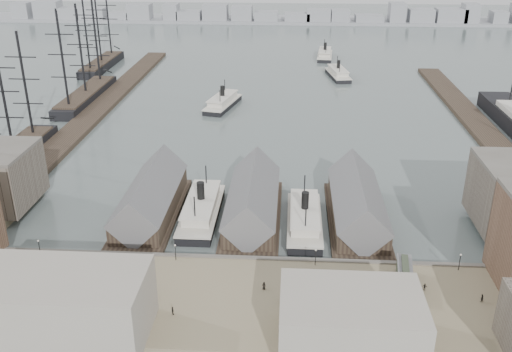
# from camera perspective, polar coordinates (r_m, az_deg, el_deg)

# --- Properties ---
(ground) EXTENTS (900.00, 900.00, 0.00)m
(ground) POSITION_cam_1_polar(r_m,az_deg,el_deg) (130.72, -0.84, -7.74)
(ground) COLOR #4D5958
(ground) RESTS_ON ground
(quay) EXTENTS (180.00, 30.00, 2.00)m
(quay) POSITION_cam_1_polar(r_m,az_deg,el_deg) (113.64, -1.64, -12.59)
(quay) COLOR #7B6E53
(quay) RESTS_ON ground
(seawall) EXTENTS (180.00, 1.20, 2.30)m
(seawall) POSITION_cam_1_polar(r_m,az_deg,el_deg) (125.72, -1.03, -8.53)
(seawall) COLOR #59544C
(seawall) RESTS_ON ground
(west_wharf) EXTENTS (10.00, 220.00, 1.60)m
(west_wharf) POSITION_cam_1_polar(r_m,az_deg,el_deg) (234.55, -15.78, 6.19)
(west_wharf) COLOR #2D231C
(west_wharf) RESTS_ON ground
(east_wharf) EXTENTS (10.00, 180.00, 1.60)m
(east_wharf) POSITION_cam_1_polar(r_m,az_deg,el_deg) (223.02, 21.55, 4.50)
(east_wharf) COLOR #2D231C
(east_wharf) RESTS_ON ground
(ferry_shed_west) EXTENTS (14.00, 42.00, 12.60)m
(ferry_shed_west) POSITION_cam_1_polar(r_m,az_deg,el_deg) (147.13, -10.50, -2.29)
(ferry_shed_west) COLOR #2D231C
(ferry_shed_west) RESTS_ON ground
(ferry_shed_center) EXTENTS (14.00, 42.00, 12.60)m
(ferry_shed_center) POSITION_cam_1_polar(r_m,az_deg,el_deg) (143.19, -0.33, -2.62)
(ferry_shed_center) COLOR #2D231C
(ferry_shed_center) RESTS_ON ground
(ferry_shed_east) EXTENTS (14.00, 42.00, 12.60)m
(ferry_shed_east) POSITION_cam_1_polar(r_m,az_deg,el_deg) (143.92, 10.06, -2.87)
(ferry_shed_east) COLOR #2D231C
(ferry_shed_east) RESTS_ON ground
(street_bldg_center) EXTENTS (24.00, 16.00, 10.00)m
(street_bldg_center) POSITION_cam_1_polar(r_m,az_deg,el_deg) (100.71, 9.44, -14.17)
(street_bldg_center) COLOR gray
(street_bldg_center) RESTS_ON quay
(street_bldg_west) EXTENTS (30.00, 16.00, 12.00)m
(street_bldg_west) POSITION_cam_1_polar(r_m,az_deg,el_deg) (106.85, -18.92, -12.13)
(street_bldg_west) COLOR gray
(street_bldg_west) RESTS_ON quay
(lamp_post_far_w) EXTENTS (0.44, 0.44, 3.92)m
(lamp_post_far_w) POSITION_cam_1_polar(r_m,az_deg,el_deg) (133.39, -20.89, -6.44)
(lamp_post_far_w) COLOR black
(lamp_post_far_w) RESTS_ON quay
(lamp_post_near_w) EXTENTS (0.44, 0.44, 3.92)m
(lamp_post_near_w) POSITION_cam_1_polar(r_m,az_deg,el_deg) (124.32, -8.07, -7.27)
(lamp_post_near_w) COLOR black
(lamp_post_near_w) RESTS_ON quay
(lamp_post_near_e) EXTENTS (0.44, 0.44, 3.92)m
(lamp_post_near_e) POSITION_cam_1_polar(r_m,az_deg,el_deg) (122.13, 5.99, -7.77)
(lamp_post_near_e) COLOR black
(lamp_post_near_e) RESTS_ON quay
(lamp_post_far_e) EXTENTS (0.44, 0.44, 3.92)m
(lamp_post_far_e) POSITION_cam_1_polar(r_m,az_deg,el_deg) (127.19, 19.74, -7.81)
(lamp_post_far_e) COLOR black
(lamp_post_far_e) RESTS_ON quay
(far_shore) EXTENTS (500.00, 40.00, 15.72)m
(far_shore) POSITION_cam_1_polar(r_m,az_deg,el_deg) (449.90, 2.28, 15.60)
(far_shore) COLOR gray
(far_shore) RESTS_ON ground
(ferry_docked_west) EXTENTS (8.76, 29.19, 10.43)m
(ferry_docked_west) POSITION_cam_1_polar(r_m,az_deg,el_deg) (145.25, -5.47, -3.30)
(ferry_docked_west) COLOR black
(ferry_docked_west) RESTS_ON ground
(ferry_docked_east) EXTENTS (8.36, 27.85, 9.95)m
(ferry_docked_east) POSITION_cam_1_polar(r_m,az_deg,el_deg) (140.89, 4.86, -4.24)
(ferry_docked_east) COLOR black
(ferry_docked_east) RESTS_ON ground
(ferry_open_near) EXTENTS (13.77, 27.60, 9.46)m
(ferry_open_near) POSITION_cam_1_polar(r_m,az_deg,el_deg) (234.34, -3.35, 7.40)
(ferry_open_near) COLOR black
(ferry_open_near) RESTS_ON ground
(ferry_open_mid) EXTENTS (11.72, 26.06, 8.98)m
(ferry_open_mid) POSITION_cam_1_polar(r_m,az_deg,el_deg) (284.34, 8.20, 10.13)
(ferry_open_mid) COLOR black
(ferry_open_mid) RESTS_ON ground
(ferry_open_far) EXTENTS (9.63, 26.30, 9.21)m
(ferry_open_far) POSITION_cam_1_polar(r_m,az_deg,el_deg) (326.45, 6.90, 11.98)
(ferry_open_far) COLOR black
(ferry_open_far) RESTS_ON ground
(sailing_ship_near) EXTENTS (9.22, 63.53, 37.91)m
(sailing_ship_near) POSITION_cam_1_polar(r_m,az_deg,el_deg) (188.72, -23.99, 1.34)
(sailing_ship_near) COLOR black
(sailing_ship_near) RESTS_ON ground
(sailing_ship_mid) EXTENTS (9.69, 56.01, 39.86)m
(sailing_ship_mid) POSITION_cam_1_polar(r_m,az_deg,el_deg) (252.97, -16.63, 7.83)
(sailing_ship_mid) COLOR black
(sailing_ship_mid) RESTS_ON ground
(sailing_ship_far) EXTENTS (9.10, 50.57, 37.42)m
(sailing_ship_far) POSITION_cam_1_polar(r_m,az_deg,el_deg) (311.34, -15.17, 10.86)
(sailing_ship_far) COLOR black
(sailing_ship_far) RESTS_ON ground
(tram) EXTENTS (4.34, 11.59, 4.02)m
(tram) POSITION_cam_1_polar(r_m,az_deg,el_deg) (119.24, 14.62, -9.73)
(tram) COLOR black
(tram) RESTS_ON quay
(horse_cart_left) EXTENTS (4.75, 3.46, 1.64)m
(horse_cart_left) POSITION_cam_1_polar(r_m,az_deg,el_deg) (124.93, -18.82, -9.30)
(horse_cart_left) COLOR black
(horse_cart_left) RESTS_ON quay
(horse_cart_center) EXTENTS (4.91, 1.62, 1.61)m
(horse_cart_center) POSITION_cam_1_polar(r_m,az_deg,el_deg) (116.11, -11.20, -11.12)
(horse_cart_center) COLOR black
(horse_cart_center) RESTS_ON quay
(horse_cart_right) EXTENTS (4.76, 2.74, 1.48)m
(horse_cart_right) POSITION_cam_1_polar(r_m,az_deg,el_deg) (111.46, 4.23, -12.35)
(horse_cart_right) COLOR black
(horse_cart_right) RESTS_ON quay
(pedestrian_0) EXTENTS (0.79, 0.76, 1.75)m
(pedestrian_0) POSITION_cam_1_polar(r_m,az_deg,el_deg) (132.54, -21.04, -7.59)
(pedestrian_0) COLOR black
(pedestrian_0) RESTS_ON quay
(pedestrian_1) EXTENTS (1.00, 0.94, 1.64)m
(pedestrian_1) POSITION_cam_1_polar(r_m,az_deg,el_deg) (119.59, -19.71, -11.06)
(pedestrian_1) COLOR black
(pedestrian_1) RESTS_ON quay
(pedestrian_2) EXTENTS (1.20, 1.32, 1.78)m
(pedestrian_2) POSITION_cam_1_polar(r_m,az_deg,el_deg) (121.55, -11.28, -9.33)
(pedestrian_2) COLOR black
(pedestrian_2) RESTS_ON quay
(pedestrian_3) EXTENTS (0.78, 1.06, 1.68)m
(pedestrian_3) POSITION_cam_1_polar(r_m,az_deg,el_deg) (109.72, -8.33, -13.20)
(pedestrian_3) COLOR black
(pedestrian_3) RESTS_ON quay
(pedestrian_4) EXTENTS (0.92, 0.72, 1.65)m
(pedestrian_4) POSITION_cam_1_polar(r_m,az_deg,el_deg) (115.15, 0.80, -10.91)
(pedestrian_4) COLOR black
(pedestrian_4) RESTS_ON quay
(pedestrian_5) EXTENTS (0.74, 0.73, 1.65)m
(pedestrian_5) POSITION_cam_1_polar(r_m,az_deg,el_deg) (113.78, 3.27, -11.44)
(pedestrian_5) COLOR black
(pedestrian_5) RESTS_ON quay
(pedestrian_6) EXTENTS (0.81, 0.95, 1.70)m
(pedestrian_6) POSITION_cam_1_polar(r_m,az_deg,el_deg) (117.80, 6.31, -10.17)
(pedestrian_6) COLOR black
(pedestrian_6) RESTS_ON quay
(pedestrian_7) EXTENTS (1.23, 0.86, 1.73)m
(pedestrian_7) POSITION_cam_1_polar(r_m,az_deg,el_deg) (107.41, 11.82, -14.41)
(pedestrian_7) COLOR black
(pedestrian_7) RESTS_ON quay
(pedestrian_8) EXTENTS (0.99, 0.62, 1.58)m
(pedestrian_8) POSITION_cam_1_polar(r_m,az_deg,el_deg) (119.58, 16.52, -10.61)
(pedestrian_8) COLOR black
(pedestrian_8) RESTS_ON quay
(pedestrian_10) EXTENTS (0.96, 0.85, 1.66)m
(pedestrian_10) POSITION_cam_1_polar(r_m,az_deg,el_deg) (119.93, 21.63, -11.28)
(pedestrian_10) COLOR black
(pedestrian_10) RESTS_ON quay
(pedestrian_11) EXTENTS (0.59, 0.69, 1.58)m
(pedestrian_11) POSITION_cam_1_polar(r_m,az_deg,el_deg) (117.24, 7.79, -10.48)
(pedestrian_11) COLOR black
(pedestrian_11) RESTS_ON quay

